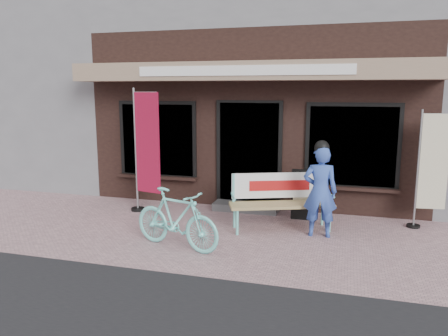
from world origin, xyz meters
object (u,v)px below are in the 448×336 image
(nobori_cream, at_px, (431,168))
(person, at_px, (320,190))
(bench, at_px, (281,197))
(menu_stand, at_px, (304,194))
(bicycle, at_px, (176,219))
(nobori_red, at_px, (146,149))

(nobori_cream, bearing_deg, person, -158.84)
(bench, bearing_deg, menu_stand, 39.61)
(bench, xyz_separation_m, person, (0.68, -0.24, 0.22))
(nobori_cream, height_order, menu_stand, nobori_cream)
(bicycle, xyz_separation_m, nobori_cream, (3.87, 2.13, 0.61))
(bench, distance_m, menu_stand, 0.72)
(menu_stand, bearing_deg, person, -67.25)
(bicycle, bearing_deg, nobori_red, 53.96)
(person, relative_size, nobori_red, 0.66)
(bench, relative_size, bicycle, 1.18)
(bench, height_order, menu_stand, bench)
(nobori_red, xyz_separation_m, menu_stand, (3.04, 0.35, -0.77))
(nobori_red, relative_size, nobori_cream, 1.18)
(person, distance_m, nobori_cream, 2.06)
(person, relative_size, menu_stand, 1.69)
(bicycle, bearing_deg, menu_stand, -24.14)
(bench, xyz_separation_m, nobori_cream, (2.48, 0.72, 0.50))
(bicycle, bearing_deg, bench, -28.21)
(bicycle, height_order, menu_stand, menu_stand)
(nobori_cream, distance_m, menu_stand, 2.21)
(nobori_cream, bearing_deg, bench, -170.68)
(bench, height_order, nobori_cream, nobori_cream)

